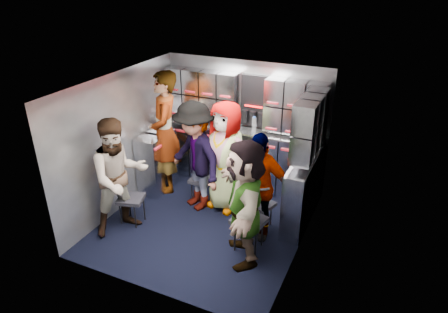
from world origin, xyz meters
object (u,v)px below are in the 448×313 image
at_px(attendant_standing, 165,133).
at_px(attendant_arc_c, 226,157).
at_px(attendant_arc_b, 195,157).
at_px(jump_seat_mid_left, 202,181).
at_px(attendant_arc_d, 258,186).
at_px(jump_seat_center, 231,180).
at_px(jump_seat_near_right, 249,222).
at_px(attendant_arc_e, 245,202).
at_px(jump_seat_mid_right, 261,205).
at_px(jump_seat_near_left, 131,200).
at_px(attendant_arc_a, 120,177).

bearing_deg(attendant_standing, attendant_arc_c, 52.97).
bearing_deg(attendant_arc_b, jump_seat_mid_left, 119.09).
relative_size(attendant_arc_b, attendant_arc_d, 1.11).
height_order(jump_seat_center, attendant_arc_c, attendant_arc_c).
relative_size(jump_seat_center, attendant_arc_c, 0.24).
relative_size(jump_seat_near_right, attendant_standing, 0.23).
height_order(jump_seat_near_right, attendant_arc_d, attendant_arc_d).
height_order(jump_seat_mid_left, attendant_arc_e, attendant_arc_e).
distance_m(jump_seat_center, attendant_standing, 1.30).
height_order(jump_seat_mid_left, attendant_arc_d, attendant_arc_d).
relative_size(jump_seat_mid_right, attendant_arc_b, 0.25).
bearing_deg(jump_seat_near_right, attendant_standing, 152.62).
relative_size(attendant_standing, attendant_arc_b, 1.17).
distance_m(jump_seat_near_left, attendant_arc_a, 0.50).
distance_m(attendant_standing, attendant_arc_b, 0.79).
xyz_separation_m(jump_seat_near_left, attendant_arc_b, (0.65, 0.78, 0.49)).
relative_size(jump_seat_center, attendant_standing, 0.21).
bearing_deg(attendant_arc_a, jump_seat_near_left, 31.69).
relative_size(jump_seat_near_left, attendant_arc_b, 0.26).
bearing_deg(attendant_arc_d, attendant_standing, 159.59).
bearing_deg(jump_seat_mid_left, attendant_arc_c, 0.23).
relative_size(jump_seat_near_right, attendant_arc_c, 0.27).
bearing_deg(jump_seat_near_left, attendant_arc_c, 41.78).
height_order(jump_seat_center, jump_seat_near_right, jump_seat_near_right).
distance_m(attendant_arc_b, attendant_arc_c, 0.46).
distance_m(attendant_standing, attendant_arc_c, 1.15).
bearing_deg(attendant_arc_c, attendant_arc_e, -39.64).
distance_m(attendant_arc_c, attendant_arc_d, 0.84).
bearing_deg(attendant_arc_e, jump_seat_near_left, -120.21).
distance_m(jump_seat_center, jump_seat_near_right, 1.23).
relative_size(jump_seat_mid_left, attendant_arc_c, 0.23).
xyz_separation_m(attendant_standing, attendant_arc_d, (1.81, -0.60, -0.24)).
relative_size(jump_seat_mid_right, attendant_arc_a, 0.25).
xyz_separation_m(jump_seat_near_left, attendant_arc_d, (1.76, 0.48, 0.40)).
relative_size(jump_seat_mid_right, attendant_arc_e, 0.26).
distance_m(jump_seat_near_left, attendant_arc_b, 1.13).
bearing_deg(attendant_standing, jump_seat_center, 62.05).
xyz_separation_m(jump_seat_center, attendant_arc_a, (-1.08, -1.32, 0.47)).
bearing_deg(attendant_arc_a, jump_seat_near_right, -48.21).
bearing_deg(attendant_arc_c, jump_seat_center, 105.42).
xyz_separation_m(jump_seat_near_right, attendant_arc_c, (-0.70, 0.82, 0.45)).
xyz_separation_m(jump_seat_near_left, attendant_arc_a, (-0.00, -0.18, 0.47)).
xyz_separation_m(attendant_arc_d, attendant_arc_e, (0.02, -0.53, 0.06)).
height_order(attendant_arc_a, attendant_arc_d, attendant_arc_a).
height_order(jump_seat_mid_left, jump_seat_near_right, jump_seat_near_right).
distance_m(jump_seat_center, attendant_arc_b, 0.74).
distance_m(jump_seat_near_right, attendant_standing, 2.15).
distance_m(jump_seat_mid_right, attendant_arc_d, 0.45).
height_order(jump_seat_near_right, attendant_arc_b, attendant_arc_b).
bearing_deg(jump_seat_near_left, jump_seat_near_right, 4.41).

